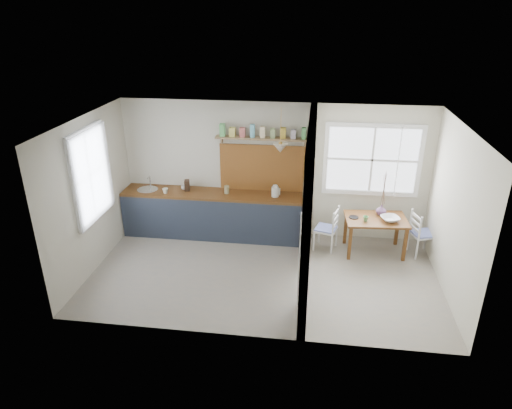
# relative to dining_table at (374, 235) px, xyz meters

# --- Properties ---
(floor) EXTENTS (5.80, 3.20, 0.01)m
(floor) POSITION_rel_dining_table_xyz_m (-1.91, -1.04, -0.34)
(floor) COLOR gray
(floor) RESTS_ON ground
(ceiling) EXTENTS (5.80, 3.20, 0.01)m
(ceiling) POSITION_rel_dining_table_xyz_m (-1.91, -1.04, 2.26)
(ceiling) COLOR beige
(ceiling) RESTS_ON walls
(walls) EXTENTS (5.81, 3.21, 2.60)m
(walls) POSITION_rel_dining_table_xyz_m (-1.91, -1.04, 0.96)
(walls) COLOR beige
(walls) RESTS_ON floor
(partition) EXTENTS (0.12, 3.20, 2.60)m
(partition) POSITION_rel_dining_table_xyz_m (-1.21, -0.98, 1.11)
(partition) COLOR beige
(partition) RESTS_ON floor
(kitchen_window) EXTENTS (0.10, 1.16, 1.50)m
(kitchen_window) POSITION_rel_dining_table_xyz_m (-4.78, -1.04, 1.31)
(kitchen_window) COLOR white
(kitchen_window) RESTS_ON walls
(nook_window) EXTENTS (1.76, 0.10, 1.30)m
(nook_window) POSITION_rel_dining_table_xyz_m (-0.11, 0.52, 1.26)
(nook_window) COLOR white
(nook_window) RESTS_ON walls
(counter) EXTENTS (3.50, 0.60, 0.90)m
(counter) POSITION_rel_dining_table_xyz_m (-3.04, 0.29, 0.12)
(counter) COLOR brown
(counter) RESTS_ON floor
(sink) EXTENTS (0.40, 0.40, 0.02)m
(sink) POSITION_rel_dining_table_xyz_m (-4.34, 0.26, 0.55)
(sink) COLOR silver
(sink) RESTS_ON counter
(backsplash) EXTENTS (1.65, 0.03, 0.90)m
(backsplash) POSITION_rel_dining_table_xyz_m (-2.12, 0.54, 1.01)
(backsplash) COLOR brown
(backsplash) RESTS_ON walls
(shelf) EXTENTS (1.75, 0.20, 0.21)m
(shelf) POSITION_rel_dining_table_xyz_m (-2.12, 0.45, 1.67)
(shelf) COLOR olive
(shelf) RESTS_ON walls
(pendant_lamp) EXTENTS (0.26, 0.26, 0.16)m
(pendant_lamp) POSITION_rel_dining_table_xyz_m (-1.76, 0.11, 1.54)
(pendant_lamp) COLOR silver
(pendant_lamp) RESTS_ON ceiling
(utensil_rail) EXTENTS (0.02, 0.50, 0.02)m
(utensil_rail) POSITION_rel_dining_table_xyz_m (-1.30, -0.14, 1.11)
(utensil_rail) COLOR silver
(utensil_rail) RESTS_ON partition
(dining_table) EXTENTS (1.14, 0.81, 0.68)m
(dining_table) POSITION_rel_dining_table_xyz_m (0.00, 0.00, 0.00)
(dining_table) COLOR brown
(dining_table) RESTS_ON floor
(chair_left) EXTENTS (0.47, 0.47, 0.82)m
(chair_left) POSITION_rel_dining_table_xyz_m (-0.88, 0.01, 0.07)
(chair_left) COLOR silver
(chair_left) RESTS_ON floor
(chair_right) EXTENTS (0.48, 0.48, 0.84)m
(chair_right) POSITION_rel_dining_table_xyz_m (0.85, 0.02, 0.08)
(chair_right) COLOR silver
(chair_right) RESTS_ON floor
(kettle) EXTENTS (0.20, 0.17, 0.22)m
(kettle) POSITION_rel_dining_table_xyz_m (-1.85, 0.24, 0.67)
(kettle) COLOR silver
(kettle) RESTS_ON counter
(mug_a) EXTENTS (0.12, 0.12, 0.10)m
(mug_a) POSITION_rel_dining_table_xyz_m (-3.93, 0.11, 0.61)
(mug_a) COLOR beige
(mug_a) RESTS_ON counter
(mug_b) EXTENTS (0.11, 0.11, 0.08)m
(mug_b) POSITION_rel_dining_table_xyz_m (-3.64, 0.36, 0.60)
(mug_b) COLOR white
(mug_b) RESTS_ON counter
(knife_block) EXTENTS (0.12, 0.15, 0.21)m
(knife_block) POSITION_rel_dining_table_xyz_m (-3.56, 0.32, 0.67)
(knife_block) COLOR #332218
(knife_block) RESTS_ON counter
(jar) EXTENTS (0.11, 0.11, 0.15)m
(jar) POSITION_rel_dining_table_xyz_m (-2.78, 0.28, 0.64)
(jar) COLOR #90895E
(jar) RESTS_ON counter
(towel_magenta) EXTENTS (0.02, 0.03, 0.52)m
(towel_magenta) POSITION_rel_dining_table_xyz_m (-1.33, -0.04, -0.06)
(towel_magenta) COLOR #AB2B69
(towel_magenta) RESTS_ON counter
(towel_orange) EXTENTS (0.02, 0.03, 0.47)m
(towel_orange) POSITION_rel_dining_table_xyz_m (-1.33, -0.09, -0.09)
(towel_orange) COLOR #CD4B0C
(towel_orange) RESTS_ON counter
(bowl) EXTENTS (0.40, 0.40, 0.08)m
(bowl) POSITION_rel_dining_table_xyz_m (0.23, -0.07, 0.38)
(bowl) COLOR silver
(bowl) RESTS_ON dining_table
(table_cup) EXTENTS (0.12, 0.12, 0.09)m
(table_cup) POSITION_rel_dining_table_xyz_m (-0.20, -0.14, 0.38)
(table_cup) COLOR #65A768
(table_cup) RESTS_ON dining_table
(plate) EXTENTS (0.22, 0.22, 0.01)m
(plate) POSITION_rel_dining_table_xyz_m (-0.40, -0.02, 0.35)
(plate) COLOR black
(plate) RESTS_ON dining_table
(vase) EXTENTS (0.21, 0.21, 0.19)m
(vase) POSITION_rel_dining_table_xyz_m (0.10, 0.17, 0.43)
(vase) COLOR #5D3B61
(vase) RESTS_ON dining_table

